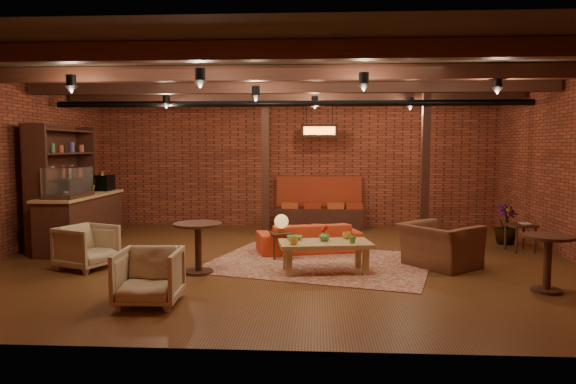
# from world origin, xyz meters

# --- Properties ---
(floor) EXTENTS (10.00, 10.00, 0.00)m
(floor) POSITION_xyz_m (0.00, 0.00, 0.00)
(floor) COLOR #39210E
(floor) RESTS_ON ground
(ceiling) EXTENTS (10.00, 8.00, 0.02)m
(ceiling) POSITION_xyz_m (0.00, 0.00, 3.20)
(ceiling) COLOR black
(ceiling) RESTS_ON wall_back
(wall_back) EXTENTS (10.00, 0.02, 3.20)m
(wall_back) POSITION_xyz_m (0.00, 4.00, 1.60)
(wall_back) COLOR maroon
(wall_back) RESTS_ON ground
(wall_front) EXTENTS (10.00, 0.02, 3.20)m
(wall_front) POSITION_xyz_m (0.00, -4.00, 1.60)
(wall_front) COLOR maroon
(wall_front) RESTS_ON ground
(wall_left) EXTENTS (0.02, 8.00, 3.20)m
(wall_left) POSITION_xyz_m (-5.00, 0.00, 1.60)
(wall_left) COLOR maroon
(wall_left) RESTS_ON ground
(ceiling_beams) EXTENTS (9.80, 6.40, 0.22)m
(ceiling_beams) POSITION_xyz_m (0.00, 0.00, 3.08)
(ceiling_beams) COLOR black
(ceiling_beams) RESTS_ON ceiling
(ceiling_pipe) EXTENTS (9.60, 0.12, 0.12)m
(ceiling_pipe) POSITION_xyz_m (0.00, 1.60, 2.85)
(ceiling_pipe) COLOR black
(ceiling_pipe) RESTS_ON ceiling
(post_left) EXTENTS (0.16, 0.16, 3.20)m
(post_left) POSITION_xyz_m (-0.60, 2.60, 1.60)
(post_left) COLOR black
(post_left) RESTS_ON ground
(post_right) EXTENTS (0.16, 0.16, 3.20)m
(post_right) POSITION_xyz_m (2.80, 2.00, 1.60)
(post_right) COLOR black
(post_right) RESTS_ON ground
(service_counter) EXTENTS (0.80, 2.50, 1.60)m
(service_counter) POSITION_xyz_m (-4.10, 1.00, 0.80)
(service_counter) COLOR black
(service_counter) RESTS_ON ground
(plant_counter) EXTENTS (0.35, 0.39, 0.30)m
(plant_counter) POSITION_xyz_m (-4.00, 1.20, 1.22)
(plant_counter) COLOR #337F33
(plant_counter) RESTS_ON service_counter
(shelving_hutch) EXTENTS (0.52, 2.00, 2.40)m
(shelving_hutch) POSITION_xyz_m (-4.50, 1.10, 1.20)
(shelving_hutch) COLOR black
(shelving_hutch) RESTS_ON ground
(banquette) EXTENTS (2.10, 0.70, 1.00)m
(banquette) POSITION_xyz_m (0.60, 3.55, 0.50)
(banquette) COLOR maroon
(banquette) RESTS_ON ground
(service_sign) EXTENTS (0.86, 0.06, 0.30)m
(service_sign) POSITION_xyz_m (0.60, 3.10, 2.35)
(service_sign) COLOR orange
(service_sign) RESTS_ON ceiling
(ceiling_spotlights) EXTENTS (6.40, 4.40, 0.28)m
(ceiling_spotlights) POSITION_xyz_m (0.00, 0.00, 2.86)
(ceiling_spotlights) COLOR black
(ceiling_spotlights) RESTS_ON ceiling
(rug) EXTENTS (4.22, 3.64, 0.01)m
(rug) POSITION_xyz_m (0.60, -0.18, 0.01)
(rug) COLOR maroon
(rug) RESTS_ON floor
(sofa) EXTENTS (2.03, 1.21, 0.56)m
(sofa) POSITION_xyz_m (0.40, 0.74, 0.28)
(sofa) COLOR red
(sofa) RESTS_ON floor
(coffee_table) EXTENTS (1.52, 0.92, 0.74)m
(coffee_table) POSITION_xyz_m (0.67, -0.83, 0.43)
(coffee_table) COLOR #9F7B4A
(coffee_table) RESTS_ON floor
(side_table_lamp) EXTENTS (0.46, 0.46, 0.79)m
(side_table_lamp) POSITION_xyz_m (-0.07, 0.14, 0.60)
(side_table_lamp) COLOR black
(side_table_lamp) RESTS_ON floor
(round_table_left) EXTENTS (0.76, 0.76, 0.79)m
(round_table_left) POSITION_xyz_m (-1.30, -0.99, 0.54)
(round_table_left) COLOR black
(round_table_left) RESTS_ON floor
(armchair_a) EXTENTS (0.95, 0.98, 0.79)m
(armchair_a) POSITION_xyz_m (-3.17, -0.81, 0.39)
(armchair_a) COLOR beige
(armchair_a) RESTS_ON floor
(armchair_b) EXTENTS (0.79, 0.74, 0.78)m
(armchair_b) POSITION_xyz_m (-1.54, -2.63, 0.39)
(armchair_b) COLOR beige
(armchair_b) RESTS_ON floor
(armchair_right) EXTENTS (1.25, 1.31, 0.96)m
(armchair_right) POSITION_xyz_m (2.58, -0.37, 0.48)
(armchair_right) COLOR brown
(armchair_right) RESTS_ON floor
(side_table_book) EXTENTS (0.55, 0.55, 0.54)m
(side_table_book) POSITION_xyz_m (4.40, 1.01, 0.48)
(side_table_book) COLOR black
(side_table_book) RESTS_ON floor
(round_table_right) EXTENTS (0.67, 0.67, 0.78)m
(round_table_right) POSITION_xyz_m (3.69, -1.76, 0.52)
(round_table_right) COLOR black
(round_table_right) RESTS_ON floor
(plant_tall) EXTENTS (1.76, 1.76, 2.40)m
(plant_tall) POSITION_xyz_m (4.40, 1.76, 1.20)
(plant_tall) COLOR #4C7F4C
(plant_tall) RESTS_ON floor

